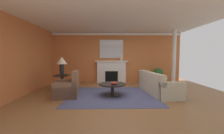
{
  "coord_description": "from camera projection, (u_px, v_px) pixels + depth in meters",
  "views": [
    {
      "loc": [
        -0.3,
        -5.13,
        1.46
      ],
      "look_at": [
        -0.18,
        0.99,
        1.0
      ],
      "focal_mm": 22.47,
      "sensor_mm": 36.0,
      "label": 1
    }
  ],
  "objects": [
    {
      "name": "potted_plant",
      "position": [
        158.0,
        75.0,
        7.54
      ],
      "size": [
        0.56,
        0.56,
        0.83
      ],
      "color": "#BCB29E",
      "rests_on": "ground_plane"
    },
    {
      "name": "vase_tall_corner",
      "position": [
        146.0,
        76.0,
        7.62
      ],
      "size": [
        0.33,
        0.33,
        0.76
      ],
      "primitive_type": "cylinder",
      "color": "#B7892D",
      "rests_on": "ground_plane"
    },
    {
      "name": "wall_window",
      "position": [
        26.0,
        58.0,
        5.35
      ],
      "size": [
        0.12,
        6.28,
        2.79
      ],
      "primitive_type": "cube",
      "color": "#CC723D",
      "rests_on": "ground_plane"
    },
    {
      "name": "armchair_near_window",
      "position": [
        68.0,
        89.0,
        5.02
      ],
      "size": [
        0.9,
        0.9,
        0.95
      ],
      "color": "brown",
      "rests_on": "ground_plane"
    },
    {
      "name": "column_white",
      "position": [
        174.0,
        58.0,
        7.17
      ],
      "size": [
        0.2,
        0.2,
        2.79
      ],
      "primitive_type": "cylinder",
      "color": "white",
      "rests_on": "ground_plane"
    },
    {
      "name": "area_rug",
      "position": [
        112.0,
        95.0,
        5.25
      ],
      "size": [
        3.19,
        2.72,
        0.01
      ],
      "primitive_type": "cube",
      "color": "#4C517A",
      "rests_on": "ground_plane"
    },
    {
      "name": "mantel_mirror",
      "position": [
        111.0,
        49.0,
        7.89
      ],
      "size": [
        1.31,
        0.04,
        1.03
      ],
      "primitive_type": "cube",
      "color": "silver"
    },
    {
      "name": "ceiling_panel",
      "position": [
        117.0,
        21.0,
        5.32
      ],
      "size": [
        7.48,
        6.28,
        0.06
      ],
      "primitive_type": "cube",
      "color": "white"
    },
    {
      "name": "book_art_folio",
      "position": [
        114.0,
        83.0,
        5.05
      ],
      "size": [
        0.24,
        0.18,
        0.04
      ],
      "primitive_type": "cube",
      "rotation": [
        0.0,
        0.0,
        -0.05
      ],
      "color": "maroon",
      "rests_on": "coffee_table"
    },
    {
      "name": "wall_fireplace",
      "position": [
        114.0,
        58.0,
        8.02
      ],
      "size": [
        7.48,
        0.12,
        2.79
      ],
      "primitive_type": "cube",
      "color": "#CC723D",
      "rests_on": "ground_plane"
    },
    {
      "name": "crown_moulding",
      "position": [
        114.0,
        34.0,
        7.84
      ],
      "size": [
        7.48,
        0.08,
        0.12
      ],
      "primitive_type": "cube",
      "color": "white"
    },
    {
      "name": "vase_mantel_right",
      "position": [
        121.0,
        58.0,
        7.77
      ],
      "size": [
        0.16,
        0.16,
        0.29
      ],
      "primitive_type": "cylinder",
      "color": "beige",
      "rests_on": "fireplace"
    },
    {
      "name": "coffee_table",
      "position": [
        112.0,
        87.0,
        5.23
      ],
      "size": [
        1.0,
        1.0,
        0.45
      ],
      "color": "black",
      "rests_on": "ground_plane"
    },
    {
      "name": "sofa",
      "position": [
        157.0,
        86.0,
        5.55
      ],
      "size": [
        1.16,
        2.2,
        0.85
      ],
      "color": "#BCB299",
      "rests_on": "ground_plane"
    },
    {
      "name": "book_red_cover",
      "position": [
        114.0,
        83.0,
        5.27
      ],
      "size": [
        0.22,
        0.19,
        0.04
      ],
      "primitive_type": "cube",
      "rotation": [
        0.0,
        0.0,
        0.15
      ],
      "color": "maroon",
      "rests_on": "coffee_table"
    },
    {
      "name": "table_lamp",
      "position": [
        62.0,
        62.0,
        5.79
      ],
      "size": [
        0.44,
        0.44,
        0.75
      ],
      "color": "black",
      "rests_on": "side_table"
    },
    {
      "name": "fireplace",
      "position": [
        111.0,
        72.0,
        7.86
      ],
      "size": [
        1.8,
        0.35,
        1.22
      ],
      "color": "white",
      "rests_on": "ground_plane"
    },
    {
      "name": "ground_plane",
      "position": [
        117.0,
        96.0,
        5.23
      ],
      "size": [
        8.94,
        8.94,
        0.0
      ],
      "primitive_type": "plane",
      "color": "olive"
    },
    {
      "name": "side_table",
      "position": [
        62.0,
        82.0,
        5.85
      ],
      "size": [
        0.56,
        0.56,
        0.7
      ],
      "color": "black",
      "rests_on": "ground_plane"
    }
  ]
}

